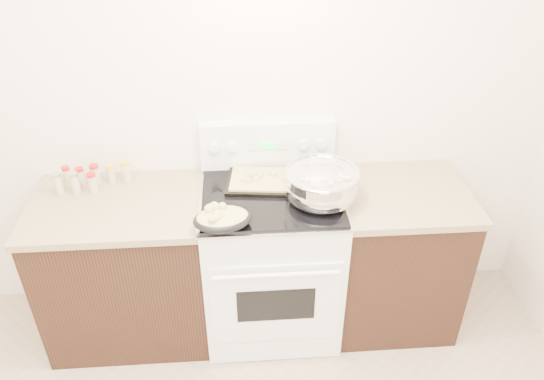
{
  "coord_description": "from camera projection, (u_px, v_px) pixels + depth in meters",
  "views": [
    {
      "loc": [
        0.18,
        -0.94,
        2.52
      ],
      "look_at": [
        0.35,
        1.37,
        1.0
      ],
      "focal_mm": 35.0,
      "sensor_mm": 36.0,
      "label": 1
    }
  ],
  "objects": [
    {
      "name": "kitchen_range",
      "position": [
        271.0,
        258.0,
        3.09
      ],
      "size": [
        0.78,
        0.73,
        1.22
      ],
      "color": "white",
      "rests_on": "ground"
    },
    {
      "name": "blue_ladle",
      "position": [
        328.0,
        193.0,
        2.79
      ],
      "size": [
        0.13,
        0.25,
        0.09
      ],
      "color": "#7EAABD",
      "rests_on": "kitchen_range"
    },
    {
      "name": "counter_left",
      "position": [
        128.0,
        268.0,
        3.06
      ],
      "size": [
        0.93,
        0.67,
        0.92
      ],
      "color": "black",
      "rests_on": "ground"
    },
    {
      "name": "room_shell",
      "position": [
        164.0,
        267.0,
        1.22
      ],
      "size": [
        4.1,
        3.6,
        2.75
      ],
      "color": "white",
      "rests_on": "ground"
    },
    {
      "name": "mixing_bowl",
      "position": [
        321.0,
        185.0,
        2.75
      ],
      "size": [
        0.4,
        0.4,
        0.23
      ],
      "color": "silver",
      "rests_on": "kitchen_range"
    },
    {
      "name": "wooden_spoon",
      "position": [
        271.0,
        187.0,
        2.87
      ],
      "size": [
        0.2,
        0.2,
        0.04
      ],
      "color": "tan",
      "rests_on": "kitchen_range"
    },
    {
      "name": "counter_right",
      "position": [
        393.0,
        255.0,
        3.16
      ],
      "size": [
        0.73,
        0.67,
        0.92
      ],
      "color": "black",
      "rests_on": "ground"
    },
    {
      "name": "roasting_pan",
      "position": [
        222.0,
        218.0,
        2.58
      ],
      "size": [
        0.31,
        0.24,
        0.12
      ],
      "color": "black",
      "rests_on": "kitchen_range"
    },
    {
      "name": "baking_sheet",
      "position": [
        265.0,
        180.0,
        2.92
      ],
      "size": [
        0.44,
        0.33,
        0.06
      ],
      "color": "black",
      "rests_on": "kitchen_range"
    },
    {
      "name": "spice_jars",
      "position": [
        90.0,
        178.0,
        2.91
      ],
      "size": [
        0.39,
        0.15,
        0.13
      ],
      "color": "#BFB28C",
      "rests_on": "counter_left"
    }
  ]
}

